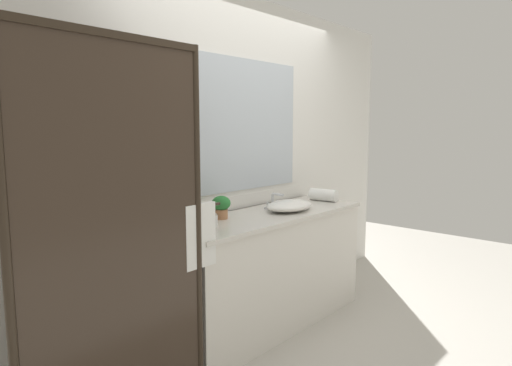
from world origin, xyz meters
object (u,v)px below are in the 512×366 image
(faucet, at_px, (273,203))
(amenity_bottle_body_wash, at_px, (215,221))
(sink_basin, at_px, (289,205))
(amenity_bottle_conditioner, at_px, (212,229))
(soap_dish, at_px, (199,231))
(potted_plant, at_px, (221,206))
(rolled_towel_near_edge, at_px, (323,195))

(faucet, xyz_separation_m, amenity_bottle_body_wash, (-0.79, -0.15, 0.00))
(sink_basin, height_order, faucet, faucet)
(sink_basin, height_order, amenity_bottle_conditioner, amenity_bottle_conditioner)
(sink_basin, xyz_separation_m, soap_dish, (-0.96, -0.03, -0.03))
(sink_basin, distance_m, potted_plant, 0.60)
(sink_basin, relative_size, amenity_bottle_conditioner, 4.48)
(potted_plant, distance_m, rolled_towel_near_edge, 1.15)
(amenity_bottle_conditioner, bearing_deg, rolled_towel_near_edge, 7.55)
(sink_basin, xyz_separation_m, potted_plant, (-0.57, 0.18, 0.05))
(soap_dish, bearing_deg, rolled_towel_near_edge, 3.18)
(soap_dish, height_order, amenity_bottle_body_wash, amenity_bottle_body_wash)
(faucet, relative_size, soap_dish, 1.70)
(sink_basin, bearing_deg, amenity_bottle_body_wash, 178.93)
(sink_basin, height_order, soap_dish, sink_basin)
(soap_dish, height_order, amenity_bottle_conditioner, amenity_bottle_conditioner)
(potted_plant, xyz_separation_m, soap_dish, (-0.39, -0.21, -0.08))
(soap_dish, bearing_deg, faucet, 11.23)
(amenity_bottle_body_wash, xyz_separation_m, rolled_towel_near_edge, (1.36, 0.04, 0.01))
(faucet, distance_m, amenity_bottle_body_wash, 0.80)
(rolled_towel_near_edge, bearing_deg, potted_plant, 173.73)
(sink_basin, distance_m, rolled_towel_near_edge, 0.58)
(potted_plant, distance_m, amenity_bottle_conditioner, 0.52)
(sink_basin, height_order, potted_plant, potted_plant)
(soap_dish, distance_m, amenity_bottle_body_wash, 0.18)
(sink_basin, bearing_deg, amenity_bottle_conditioner, -171.43)
(potted_plant, relative_size, soap_dish, 1.68)
(amenity_bottle_conditioner, distance_m, amenity_bottle_body_wash, 0.24)
(amenity_bottle_conditioner, bearing_deg, potted_plant, 39.92)
(soap_dish, relative_size, rolled_towel_near_edge, 0.40)
(potted_plant, height_order, amenity_bottle_conditioner, potted_plant)
(potted_plant, distance_m, soap_dish, 0.45)
(potted_plant, xyz_separation_m, amenity_bottle_body_wash, (-0.22, -0.17, -0.05))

